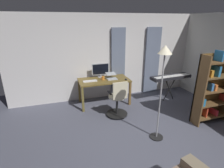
% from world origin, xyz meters
% --- Properties ---
extents(ground_plane, '(7.58, 7.58, 0.00)m').
position_xyz_m(ground_plane, '(0.00, 0.00, 0.00)').
color(ground_plane, '#505261').
extents(back_room_partition, '(5.83, 0.10, 2.56)m').
position_xyz_m(back_room_partition, '(0.00, -2.74, 1.28)').
color(back_room_partition, silver).
rests_on(back_room_partition, ground).
extents(curtain_left_panel, '(0.51, 0.06, 2.17)m').
position_xyz_m(curtain_left_panel, '(-1.55, -2.63, 1.08)').
color(curtain_left_panel, slate).
rests_on(curtain_left_panel, ground).
extents(curtain_right_panel, '(0.44, 0.06, 2.17)m').
position_xyz_m(curtain_right_panel, '(-0.36, -2.63, 1.08)').
color(curtain_right_panel, slate).
rests_on(curtain_right_panel, ground).
extents(desk, '(1.45, 0.74, 0.75)m').
position_xyz_m(desk, '(0.22, -2.22, 0.66)').
color(desk, brown).
rests_on(desk, ground).
extents(office_chair, '(0.56, 0.56, 0.98)m').
position_xyz_m(office_chair, '(0.09, -1.37, 0.46)').
color(office_chair, black).
rests_on(office_chair, ground).
extents(computer_monitor, '(0.52, 0.18, 0.42)m').
position_xyz_m(computer_monitor, '(0.25, -2.47, 0.98)').
color(computer_monitor, '#B7BCC1').
rests_on(computer_monitor, desk).
extents(computer_keyboard, '(0.39, 0.13, 0.02)m').
position_xyz_m(computer_keyboard, '(0.64, -2.17, 0.76)').
color(computer_keyboard, white).
rests_on(computer_keyboard, desk).
extents(laptop, '(0.29, 0.34, 0.15)m').
position_xyz_m(laptop, '(-0.01, -2.23, 0.81)').
color(laptop, '#B7BCC1').
rests_on(laptop, desk).
extents(computer_mouse, '(0.06, 0.10, 0.04)m').
position_xyz_m(computer_mouse, '(-0.37, -1.99, 0.77)').
color(computer_mouse, black).
rests_on(computer_mouse, desk).
extents(mug_tea, '(0.13, 0.09, 0.10)m').
position_xyz_m(mug_tea, '(0.25, -2.21, 0.80)').
color(mug_tea, orange).
rests_on(mug_tea, desk).
extents(bookshelf, '(0.88, 0.30, 1.75)m').
position_xyz_m(bookshelf, '(-1.95, -0.50, 0.85)').
color(bookshelf, brown).
rests_on(bookshelf, ground).
extents(piano_keyboard, '(1.30, 0.41, 0.81)m').
position_xyz_m(piano_keyboard, '(-1.76, -1.82, 0.74)').
color(piano_keyboard, black).
rests_on(piano_keyboard, ground).
extents(floor_lamp, '(0.28, 0.28, 1.95)m').
position_xyz_m(floor_lamp, '(-0.40, -0.28, 1.52)').
color(floor_lamp, black).
rests_on(floor_lamp, ground).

